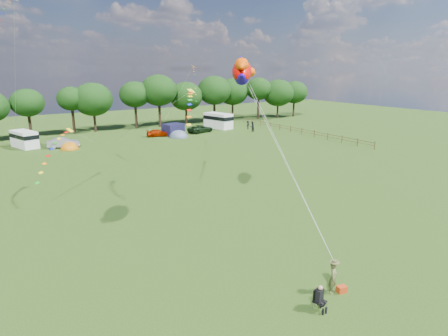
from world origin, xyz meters
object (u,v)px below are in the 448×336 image
kite_flyer (333,278)px  car_b (63,143)px  campervan_b (24,139)px  fish_kite (242,71)px  car_d (200,129)px  walker_a (252,127)px  campervan_d (218,120)px  tent_greyblue (179,137)px  camp_chair (319,295)px  car_c (159,133)px  walker_b (248,125)px  tent_orange (70,149)px

kite_flyer → car_b: bearing=66.0°
campervan_b → fish_kite: bearing=178.8°
car_b → campervan_b: 5.85m
car_d → walker_a: (8.41, -4.48, 0.27)m
campervan_d → tent_greyblue: 12.24m
kite_flyer → camp_chair: size_ratio=1.28×
car_c → camp_chair: camp_chair is taller
car_b → camp_chair: size_ratio=3.16×
car_b → walker_a: 32.30m
fish_kite → walker_a: bearing=-2.0°
car_c → fish_kite: 39.76m
car_c → walker_a: bearing=-94.4°
car_b → campervan_d: bearing=-70.2°
walker_b → tent_orange: bearing=-25.3°
tent_orange → car_b: bearing=106.7°
tent_orange → tent_greyblue: (17.69, 0.53, -0.00)m
tent_orange → car_c: bearing=11.7°
camp_chair → fish_kite: size_ratio=0.32×
campervan_d → tent_orange: size_ratio=2.30×
car_d → campervan_d: (5.49, 2.77, 0.88)m
tent_orange → walker_a: walker_a is taller
car_c → campervan_b: 20.55m
kite_flyer → tent_greyblue: bearing=43.9°
campervan_b → kite_flyer: campervan_b is taller
car_b → car_d: 23.75m
car_b → car_c: car_b is taller
tent_orange → walker_a: (31.63, -1.62, 0.94)m
car_d → kite_flyer: size_ratio=2.98×
camp_chair → walker_b: (29.88, 47.64, 0.01)m
camp_chair → walker_a: 52.89m
walker_a → car_c: bearing=-17.2°
campervan_d → walker_a: campervan_d is taller
car_c → kite_flyer: (-10.41, -48.59, 0.26)m
car_d → tent_orange: bearing=81.9°
fish_kite → kite_flyer: bearing=-153.9°
campervan_b → walker_a: size_ratio=2.85×
car_b → car_d: size_ratio=0.83×
tent_greyblue → camp_chair: (-14.67, -46.64, 0.78)m
car_d → fish_kite: bearing=140.7°
campervan_b → camp_chair: 51.69m
campervan_b → tent_greyblue: (23.02, -4.37, -1.31)m
kite_flyer → walker_a: walker_a is taller
campervan_d → kite_flyer: 56.44m
kite_flyer → fish_kite: bearing=50.2°
car_d → campervan_d: 6.21m
campervan_d → walker_b: campervan_d is taller
car_c → car_d: 8.10m
tent_orange → kite_flyer: kite_flyer is taller
tent_orange → walker_b: 32.94m
car_b → car_d: (23.72, 1.20, -0.05)m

